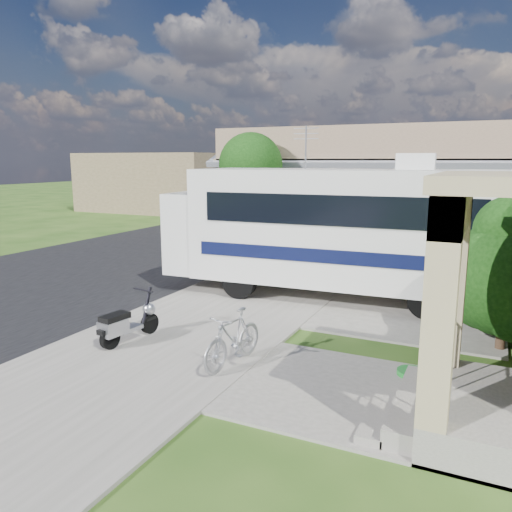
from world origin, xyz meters
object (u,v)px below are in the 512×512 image
at_px(shrub, 511,273).
at_px(van, 288,205).
at_px(garden_hose, 411,378).
at_px(pickup_truck, 250,219).
at_px(bicycle, 233,341).
at_px(motorhome, 333,226).
at_px(scooter, 126,324).

distance_m(shrub, van, 21.56).
relative_size(van, garden_hose, 12.53).
xyz_separation_m(shrub, pickup_truck, (-10.75, 10.99, -0.70)).
xyz_separation_m(pickup_truck, garden_hose, (9.38, -13.27, -0.70)).
distance_m(bicycle, pickup_truck, 15.37).
xyz_separation_m(bicycle, van, (-7.38, 21.07, 0.35)).
bearing_deg(bicycle, van, 117.02).
bearing_deg(motorhome, van, 111.75).
relative_size(motorhome, scooter, 5.84).
height_order(shrub, pickup_truck, shrub).
height_order(pickup_truck, van, van).
distance_m(pickup_truck, garden_hose, 16.27).
height_order(motorhome, bicycle, motorhome).
bearing_deg(pickup_truck, motorhome, 118.12).
distance_m(shrub, scooter, 7.32).
bearing_deg(motorhome, scooter, -120.15).
bearing_deg(pickup_truck, garden_hose, 116.04).
bearing_deg(scooter, bicycle, 6.03).
bearing_deg(scooter, van, 111.01).
xyz_separation_m(scooter, bicycle, (2.38, -0.07, 0.04)).
bearing_deg(garden_hose, bicycle, -167.22).
relative_size(scooter, garden_hose, 3.23).
distance_m(motorhome, garden_hose, 5.58).
xyz_separation_m(motorhome, bicycle, (-0.17, -5.20, -1.39)).
bearing_deg(motorhome, shrub, -32.57).
height_order(shrub, scooter, shrub).
relative_size(motorhome, pickup_truck, 1.49).
bearing_deg(pickup_truck, bicycle, 105.75).
distance_m(bicycle, van, 22.33).
bearing_deg(van, pickup_truck, -74.09).
bearing_deg(shrub, van, 122.71).
xyz_separation_m(bicycle, pickup_truck, (-6.49, 13.93, 0.32)).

